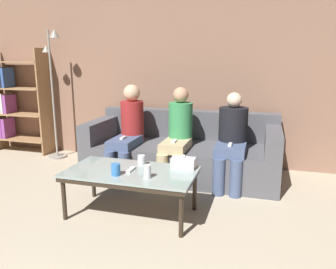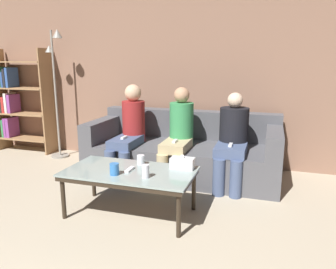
% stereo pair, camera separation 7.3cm
% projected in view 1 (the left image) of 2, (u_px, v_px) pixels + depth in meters
% --- Properties ---
extents(wall_back, '(12.00, 0.06, 2.60)m').
position_uv_depth(wall_back, '(193.00, 69.00, 4.42)').
color(wall_back, '#8C6651').
rests_on(wall_back, ground_plane).
extents(couch, '(2.34, 0.97, 0.77)m').
position_uv_depth(couch, '(182.00, 152.00, 4.13)').
color(couch, '#515156').
rests_on(couch, ground_plane).
extents(coffee_table, '(1.19, 0.63, 0.43)m').
position_uv_depth(coffee_table, '(131.00, 175.00, 3.00)').
color(coffee_table, '#8C9E99').
rests_on(coffee_table, ground_plane).
extents(cup_near_left, '(0.06, 0.06, 0.12)m').
position_uv_depth(cup_near_left, '(147.00, 171.00, 2.80)').
color(cup_near_left, silver).
rests_on(cup_near_left, coffee_table).
extents(cup_near_right, '(0.08, 0.08, 0.10)m').
position_uv_depth(cup_near_right, '(116.00, 170.00, 2.87)').
color(cup_near_right, '#3372BF').
rests_on(cup_near_right, coffee_table).
extents(cup_far_center, '(0.07, 0.07, 0.09)m').
position_uv_depth(cup_far_center, '(142.00, 160.00, 3.16)').
color(cup_far_center, silver).
rests_on(cup_far_center, coffee_table).
extents(tissue_box, '(0.22, 0.12, 0.13)m').
position_uv_depth(tissue_box, '(183.00, 163.00, 3.06)').
color(tissue_box, white).
rests_on(tissue_box, coffee_table).
extents(game_remote, '(0.04, 0.15, 0.02)m').
position_uv_depth(game_remote, '(131.00, 170.00, 2.99)').
color(game_remote, white).
rests_on(game_remote, coffee_table).
extents(bookshelf, '(0.93, 0.32, 1.59)m').
position_uv_depth(bookshelf, '(14.00, 102.00, 5.09)').
color(bookshelf, '#9E754C').
rests_on(bookshelf, ground_plane).
extents(standing_lamp, '(0.31, 0.26, 1.83)m').
position_uv_depth(standing_lamp, '(53.00, 81.00, 4.65)').
color(standing_lamp, gray).
rests_on(standing_lamp, ground_plane).
extents(seated_person_left_end, '(0.31, 0.70, 1.13)m').
position_uv_depth(seated_person_left_end, '(128.00, 130.00, 4.01)').
color(seated_person_left_end, '#47567A').
rests_on(seated_person_left_end, ground_plane).
extents(seated_person_mid_left, '(0.31, 0.67, 1.11)m').
position_uv_depth(seated_person_mid_left, '(178.00, 134.00, 3.85)').
color(seated_person_mid_left, tan).
rests_on(seated_person_mid_left, ground_plane).
extents(seated_person_mid_right, '(0.33, 0.67, 1.06)m').
position_uv_depth(seated_person_mid_right, '(232.00, 138.00, 3.70)').
color(seated_person_mid_right, '#47567A').
rests_on(seated_person_mid_right, ground_plane).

